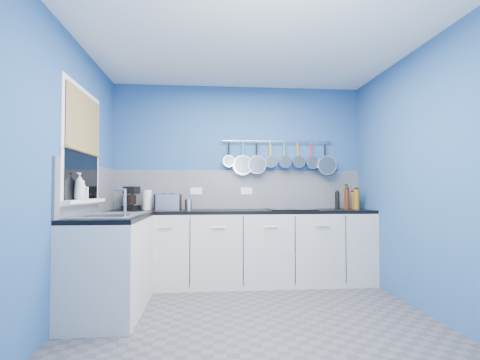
{
  "coord_description": "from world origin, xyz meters",
  "views": [
    {
      "loc": [
        -0.4,
        -3.22,
        1.12
      ],
      "look_at": [
        -0.05,
        0.75,
        1.25
      ],
      "focal_mm": 27.22,
      "sensor_mm": 36.0,
      "label": 1
    }
  ],
  "objects": [
    {
      "name": "mixer_tap",
      "position": [
        -1.14,
        0.12,
        1.03
      ],
      "size": [
        0.12,
        0.08,
        0.26
      ],
      "primitive_type": null,
      "color": "silver",
      "rests_on": "worktop_left"
    },
    {
      "name": "pan_5",
      "position": [
        0.77,
        1.44,
        1.6
      ],
      "size": [
        0.16,
        0.1,
        0.35
      ],
      "primitive_type": null,
      "color": "silver",
      "rests_on": "pot_rail"
    },
    {
      "name": "window_frame",
      "position": [
        -1.58,
        0.3,
        1.55
      ],
      "size": [
        0.01,
        1.0,
        1.1
      ],
      "primitive_type": "cube",
      "color": "white",
      "rests_on": "wall_left"
    },
    {
      "name": "backsplash_back",
      "position": [
        0.0,
        1.49,
        1.15
      ],
      "size": [
        3.2,
        0.02,
        0.5
      ],
      "primitive_type": "cube",
      "color": "gray",
      "rests_on": "wall_back"
    },
    {
      "name": "condiment_3",
      "position": [
        1.47,
        1.22,
        1.03
      ],
      "size": [
        0.07,
        0.07,
        0.25
      ],
      "primitive_type": "cylinder",
      "color": "#8C5914",
      "rests_on": "worktop_back"
    },
    {
      "name": "bamboo_blind",
      "position": [
        -1.56,
        0.3,
        1.77
      ],
      "size": [
        0.01,
        0.9,
        0.55
      ],
      "primitive_type": "cube",
      "color": "#9F8849",
      "rests_on": "wall_left"
    },
    {
      "name": "pan_2",
      "position": [
        0.23,
        1.44,
        1.56
      ],
      "size": [
        0.24,
        0.08,
        0.43
      ],
      "primitive_type": null,
      "color": "silver",
      "rests_on": "pot_rail"
    },
    {
      "name": "window_glass",
      "position": [
        -1.57,
        0.3,
        1.55
      ],
      "size": [
        0.01,
        0.9,
        1.0
      ],
      "primitive_type": "cube",
      "color": "black",
      "rests_on": "wall_left"
    },
    {
      "name": "canister",
      "position": [
        -0.64,
        1.27,
        0.96
      ],
      "size": [
        0.1,
        0.1,
        0.13
      ],
      "primitive_type": "cylinder",
      "rotation": [
        0.0,
        0.0,
        -0.15
      ],
      "color": "silver",
      "rests_on": "worktop_back"
    },
    {
      "name": "pan_6",
      "position": [
        0.95,
        1.44,
        1.6
      ],
      "size": [
        0.17,
        0.1,
        0.36
      ],
      "primitive_type": null,
      "color": "silver",
      "rests_on": "pot_rail"
    },
    {
      "name": "condiment_1",
      "position": [
        1.37,
        1.3,
        1.05
      ],
      "size": [
        0.05,
        0.05,
        0.3
      ],
      "primitive_type": "cylinder",
      "color": "#265919",
      "rests_on": "worktop_back"
    },
    {
      "name": "condiment_2",
      "position": [
        1.25,
        1.32,
        1.01
      ],
      "size": [
        0.06,
        0.06,
        0.22
      ],
      "primitive_type": "cylinder",
      "color": "black",
      "rests_on": "worktop_back"
    },
    {
      "name": "wall_front",
      "position": [
        0.0,
        -1.51,
        1.25
      ],
      "size": [
        3.2,
        0.02,
        2.5
      ],
      "primitive_type": "cube",
      "color": "#28528B",
      "rests_on": "ground"
    },
    {
      "name": "ceiling",
      "position": [
        0.0,
        0.0,
        2.51
      ],
      "size": [
        3.2,
        3.0,
        0.02
      ],
      "primitive_type": "cube",
      "color": "white",
      "rests_on": "ground"
    },
    {
      "name": "soap_bottle_b",
      "position": [
        -1.53,
        0.2,
        1.14
      ],
      "size": [
        0.09,
        0.09,
        0.17
      ],
      "primitive_type": "imported",
      "rotation": [
        0.0,
        0.0,
        0.2
      ],
      "color": "white",
      "rests_on": "window_sill"
    },
    {
      "name": "sink_unit",
      "position": [
        -1.3,
        0.3,
        0.9
      ],
      "size": [
        0.5,
        0.95,
        0.01
      ],
      "primitive_type": "cube",
      "color": "silver",
      "rests_on": "worktop_left"
    },
    {
      "name": "pan_0",
      "position": [
        -0.13,
        1.44,
        1.61
      ],
      "size": [
        0.15,
        0.07,
        0.34
      ],
      "primitive_type": null,
      "color": "silver",
      "rests_on": "pot_rail"
    },
    {
      "name": "hob",
      "position": [
        0.61,
        1.17,
        0.91
      ],
      "size": [
        0.56,
        0.49,
        0.01
      ],
      "primitive_type": "cube",
      "color": "black",
      "rests_on": "worktop_back"
    },
    {
      "name": "pan_1",
      "position": [
        0.05,
        1.44,
        1.56
      ],
      "size": [
        0.25,
        0.07,
        0.44
      ],
      "primitive_type": null,
      "color": "silver",
      "rests_on": "pot_rail"
    },
    {
      "name": "worktop_left",
      "position": [
        -1.3,
        0.3,
        0.88
      ],
      "size": [
        0.6,
        1.2,
        0.04
      ],
      "primitive_type": "cube",
      "color": "black",
      "rests_on": "cabinet_run_left"
    },
    {
      "name": "coffee_maker",
      "position": [
        -1.33,
        1.31,
        1.04
      ],
      "size": [
        0.21,
        0.22,
        0.29
      ],
      "primitive_type": null,
      "rotation": [
        0.0,
        0.0,
        -0.34
      ],
      "color": "black",
      "rests_on": "worktop_back"
    },
    {
      "name": "pan_4",
      "position": [
        0.59,
        1.44,
        1.6
      ],
      "size": [
        0.16,
        0.1,
        0.35
      ],
      "primitive_type": null,
      "color": "silver",
      "rests_on": "pot_rail"
    },
    {
      "name": "wall_right",
      "position": [
        1.61,
        0.0,
        1.25
      ],
      "size": [
        0.02,
        3.0,
        2.5
      ],
      "primitive_type": "cube",
      "color": "#28528B",
      "rests_on": "ground"
    },
    {
      "name": "cabinet_run_back",
      "position": [
        0.0,
        1.2,
        0.43
      ],
      "size": [
        3.2,
        0.6,
        0.86
      ],
      "primitive_type": "cube",
      "color": "beige",
      "rests_on": "ground"
    },
    {
      "name": "pan_3",
      "position": [
        0.41,
        1.44,
        1.61
      ],
      "size": [
        0.16,
        0.08,
        0.35
      ],
      "primitive_type": null,
      "color": "silver",
      "rests_on": "pot_rail"
    },
    {
      "name": "paper_towel",
      "position": [
        -1.13,
        1.28,
        1.02
      ],
      "size": [
        0.14,
        0.14,
        0.24
      ],
      "primitive_type": "cylinder",
      "rotation": [
        0.0,
        0.0,
        -0.34
      ],
      "color": "white",
      "rests_on": "worktop_back"
    },
    {
      "name": "toaster",
      "position": [
        -0.89,
        1.27,
        1.0
      ],
      "size": [
        0.3,
        0.18,
        0.19
      ],
      "primitive_type": "cube",
      "rotation": [
        0.0,
        0.0,
        -0.04
      ],
      "color": "silver",
      "rests_on": "worktop_back"
    },
    {
      "name": "wall_left",
      "position": [
        -1.61,
        0.0,
        1.25
      ],
      "size": [
        0.02,
        3.0,
        2.5
      ],
      "primitive_type": "cube",
      "color": "#28528B",
      "rests_on": "ground"
    },
    {
      "name": "socket_right",
      "position": [
        0.1,
        1.48,
        1.13
      ],
      "size": [
        0.15,
        0.01,
        0.09
      ],
      "primitive_type": "cube",
      "color": "white",
      "rests_on": "backsplash_back"
    },
    {
      "name": "cabinet_run_left",
      "position": [
        -1.3,
        0.3,
        0.43
      ],
      "size": [
        0.6,
        1.2,
        0.86
      ],
      "primitive_type": "cube",
      "color": "beige",
      "rests_on": "ground"
    },
    {
      "name": "worktop_back",
      "position": [
        0.0,
        1.2,
        0.88
      ],
      "size": [
        3.2,
        0.6,
        0.04
      ],
      "primitive_type": "cube",
      "color": "black",
      "rests_on": "cabinet_run_back"
    },
    {
      "name": "pot_rail",
      "position": [
        0.5,
        1.45,
        1.78
      ],
      "size": [
        1.45,
        0.02,
        0.02
      ],
      "primitive_type": "cylinder",
      "rotation": [
        0.0,
        1.57,
        0.0
      ],
      "color": "silver",
      "rests_on": "wall_back"
    },
    {
      "name": "condiment_0",
      "position": [
        1.46,
        1.34,
        1.01
      ],
      "size": [
        0.05,
        0.05,
        0.21
      ],
      "primitive_type": "cylinder",
      "color": "olive",
      "rests_on": "worktop_back"
    },
    {
      "name": "backsplash_left",
      "position": [
        -1.59,
        0.6,
        1.15
      ],
      "size": [
        0.02,
        1.8,
        0.5
      ],
      "primitive_type": "cube",
      "color": "gray",
      "rests_on": "wall_left"
    },
    {
      "name": "floor",
      "position": [
        0.0,
        0.0,
        -0.01
      ],
      "size": [
        3.2,
        3.0,
        0.02
      ],
      "primitive_type": "cube",
      "color": "#47474C",
      "rests_on": "ground"
    },
    {
      "name": "wall_back",
      "position": [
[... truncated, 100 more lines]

